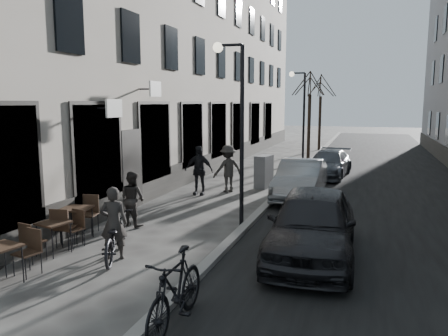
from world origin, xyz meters
The scene contains 21 objects.
ground centered at (0.00, 0.00, 0.00)m, with size 120.00×120.00×0.00m, color #3D3A37.
road centered at (3.85, 16.00, 0.00)m, with size 7.30×60.00×0.00m, color black.
kerb centered at (0.20, 16.00, 0.06)m, with size 0.25×60.00×0.12m, color gray.
building_left centered at (-6.00, 16.50, 8.00)m, with size 4.00×35.00×16.00m, color #A89E8D.
streetlamp_near centered at (-0.17, 6.00, 3.16)m, with size 0.90×0.28×5.09m.
streetlamp_far centered at (-0.17, 18.00, 3.16)m, with size 0.90×0.28×5.09m.
tree_near centered at (-0.10, 21.00, 4.66)m, with size 2.40×2.40×5.70m.
tree_far centered at (-0.10, 27.00, 4.66)m, with size 2.40×2.40×5.70m.
bistro_set_a centered at (-3.21, 0.60, 0.47)m, with size 0.74×1.60×0.92m.
bistro_set_b centered at (-3.43, 2.36, 0.46)m, with size 0.72×1.56×0.89m.
bistro_set_c centered at (-3.58, 3.37, 0.51)m, with size 0.80×1.75×1.00m.
utility_cabinet centered at (-0.66, 11.56, 0.67)m, with size 0.49×0.89×1.33m, color slate.
bicycle centered at (-1.95, 2.53, 0.50)m, with size 0.66×1.91×1.00m, color black.
cyclist_rider centered at (-1.95, 2.53, 0.82)m, with size 0.60×0.39×1.64m, color #272422.
pedestrian_near centered at (-2.91, 5.00, 0.78)m, with size 0.76×0.59×1.56m, color #282522.
pedestrian_mid centered at (-1.79, 10.34, 0.92)m, with size 1.18×0.68×1.83m, color #2C2A27.
pedestrian_far centered at (-2.68, 9.49, 0.93)m, with size 1.09×0.45×1.86m, color black.
car_near centered at (2.23, 3.99, 0.78)m, with size 1.84×4.58×1.56m, color black.
car_mid centered at (1.06, 10.06, 0.70)m, with size 1.49×4.26×1.40m, color gray.
car_far centered at (1.61, 15.13, 0.62)m, with size 1.73×4.24×1.23m, color #3F434A.
moped centered at (0.61, 0.21, 0.60)m, with size 0.56×1.99×1.20m, color black.
Camera 1 is at (3.32, -5.60, 3.46)m, focal length 35.00 mm.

